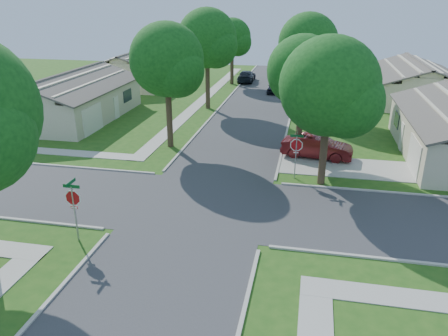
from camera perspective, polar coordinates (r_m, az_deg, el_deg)
name	(u,v)px	position (r m, az deg, el deg)	size (l,w,h in m)	color
ground	(202,204)	(23.71, -2.88, -4.78)	(100.00, 100.00, 0.00)	#214F15
road_ns	(202,204)	(23.71, -2.88, -4.77)	(7.00, 100.00, 0.02)	#333335
sidewalk_ne	(318,102)	(47.71, 12.21, 8.46)	(1.20, 40.00, 0.04)	#9E9B91
sidewalk_nw	(206,97)	(49.07, -2.34, 9.29)	(1.20, 40.00, 0.04)	#9E9B91
driveway	(345,167)	(29.68, 15.58, 0.07)	(8.80, 3.60, 0.05)	#9E9B91
stop_sign_sw	(73,200)	(20.62, -19.10, -4.02)	(1.05, 0.80, 2.98)	gray
stop_sign_ne	(296,147)	(26.64, 9.42, 2.73)	(1.05, 0.80, 2.98)	gray
tree_e_near	(304,75)	(29.95, 10.35, 11.91)	(4.97, 4.80, 8.28)	#38281C
tree_e_mid	(309,46)	(41.76, 10.98, 15.41)	(5.59, 5.40, 9.21)	#38281C
tree_e_far	(311,36)	(54.73, 11.27, 16.51)	(5.17, 5.00, 8.72)	#38281C
tree_w_near	(168,63)	(31.51, -7.39, 13.42)	(5.38, 5.20, 8.97)	#38281C
tree_w_mid	(208,41)	(42.92, -2.14, 16.25)	(5.80, 5.60, 9.56)	#38281C
tree_w_far	(233,39)	(55.68, 1.12, 16.50)	(4.76, 4.60, 8.04)	#38281C
tree_ne_corner	(330,91)	(25.25, 13.68, 9.75)	(5.80, 5.60, 8.66)	#38281C
house_ne_far	(414,86)	(51.45, 23.57, 9.81)	(8.42, 13.60, 4.23)	#AFA48A
house_nw_near	(72,102)	(42.44, -19.27, 8.20)	(8.42, 13.60, 4.23)	#AFA48A
house_nw_far	(141,72)	(57.43, -10.75, 12.28)	(8.42, 13.60, 4.23)	#AFA48A
car_driveway	(317,147)	(30.82, 12.05, 2.74)	(1.68, 4.81, 1.59)	#4D1011
car_curb_east	(276,87)	(51.53, 6.74, 10.48)	(1.55, 3.86, 1.32)	black
car_curb_west	(246,76)	(57.88, 2.95, 11.89)	(2.00, 4.93, 1.43)	black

